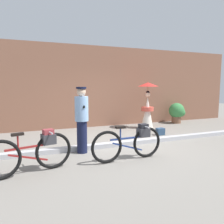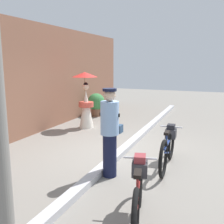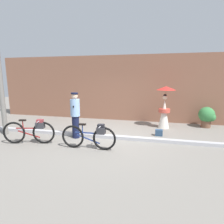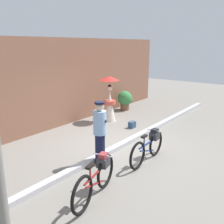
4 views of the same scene
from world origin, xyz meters
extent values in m
plane|color=gray|center=(0.00, 0.00, 0.00)|extent=(30.00, 30.00, 0.00)
cube|color=brown|center=(0.00, 3.24, 1.66)|extent=(14.00, 0.40, 3.32)
cube|color=#B2B2B7|center=(0.00, 0.00, 0.06)|extent=(14.00, 0.20, 0.12)
torus|color=black|center=(-2.01, -1.05, 0.38)|extent=(0.75, 0.24, 0.75)
torus|color=black|center=(-2.98, -1.28, 0.38)|extent=(0.75, 0.24, 0.75)
cube|color=maroon|center=(-2.50, -1.16, 0.53)|extent=(0.82, 0.23, 0.04)
cube|color=maroon|center=(-2.50, -1.16, 0.33)|extent=(0.72, 0.20, 0.27)
cylinder|color=maroon|center=(-2.67, -1.21, 0.66)|extent=(0.03, 0.03, 0.31)
cube|color=black|center=(-2.67, -1.21, 0.81)|extent=(0.23, 0.14, 0.05)
cylinder|color=silver|center=(-2.11, -1.07, 0.79)|extent=(0.14, 0.47, 0.03)
cube|color=#333338|center=(-2.11, -1.07, 0.64)|extent=(0.30, 0.27, 0.20)
cube|color=maroon|center=(-2.11, -1.07, 0.77)|extent=(0.23, 0.20, 0.14)
torus|color=black|center=(0.14, -1.14, 0.37)|extent=(0.73, 0.09, 0.73)
torus|color=black|center=(-0.89, -1.17, 0.37)|extent=(0.73, 0.09, 0.73)
cube|color=navy|center=(-0.37, -1.15, 0.52)|extent=(0.87, 0.07, 0.04)
cube|color=navy|center=(-0.37, -1.15, 0.32)|extent=(0.76, 0.06, 0.27)
cylinder|color=navy|center=(-0.56, -1.16, 0.63)|extent=(0.03, 0.03, 0.30)
cube|color=black|center=(-0.56, -1.16, 0.78)|extent=(0.22, 0.10, 0.05)
cylinder|color=silver|center=(0.04, -1.14, 0.77)|extent=(0.05, 0.48, 0.03)
cube|color=#333338|center=(0.04, -1.14, 0.62)|extent=(0.27, 0.23, 0.20)
cube|color=black|center=(0.04, -1.14, 0.75)|extent=(0.21, 0.17, 0.14)
cylinder|color=#141938|center=(-1.21, -0.22, 0.41)|extent=(0.26, 0.26, 0.83)
cylinder|color=#8CB2E0|center=(-1.21, -0.22, 1.13)|extent=(0.34, 0.34, 0.62)
sphere|color=#D8B293|center=(-1.21, -0.22, 1.56)|extent=(0.22, 0.22, 0.22)
cylinder|color=black|center=(-1.21, -0.22, 1.66)|extent=(0.26, 0.26, 0.05)
cube|color=black|center=(-1.21, -0.22, 1.20)|extent=(0.08, 0.38, 0.06)
cone|color=silver|center=(2.01, 1.99, 0.63)|extent=(0.48, 0.48, 1.26)
cylinder|color=#D14C3D|center=(2.01, 1.99, 0.78)|extent=(0.49, 0.49, 0.16)
sphere|color=beige|center=(2.01, 1.99, 1.36)|extent=(0.20, 0.20, 0.20)
sphere|color=black|center=(2.01, 1.99, 1.43)|extent=(0.15, 0.15, 0.15)
cylinder|color=olive|center=(2.04, 2.04, 1.48)|extent=(0.02, 0.02, 0.55)
cone|color=red|center=(2.04, 2.04, 1.76)|extent=(0.84, 0.84, 0.16)
cylinder|color=brown|center=(3.85, 2.51, 0.15)|extent=(0.42, 0.42, 0.30)
sphere|color=#387F42|center=(3.85, 2.51, 0.58)|extent=(0.69, 0.69, 0.69)
sphere|color=#387F42|center=(4.02, 2.41, 0.49)|extent=(0.38, 0.38, 0.38)
cube|color=navy|center=(1.79, 0.74, 0.12)|extent=(0.28, 0.19, 0.24)
cube|color=#243951|center=(1.79, 0.69, 0.18)|extent=(0.24, 0.07, 0.09)
camera|label=1|loc=(-2.47, -5.51, 1.71)|focal=34.61mm
camera|label=2|loc=(-5.54, -2.05, 2.14)|focal=41.92mm
camera|label=3|loc=(1.66, -6.45, 2.23)|focal=30.16mm
camera|label=4|loc=(-5.91, -4.24, 3.07)|focal=40.59mm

